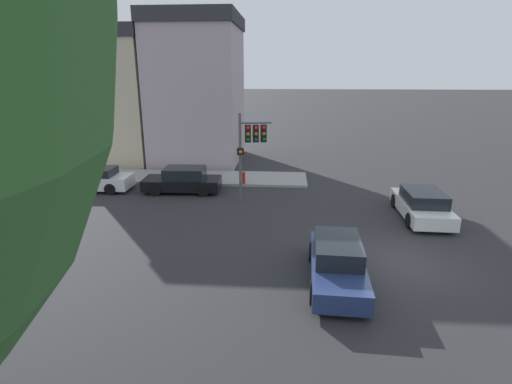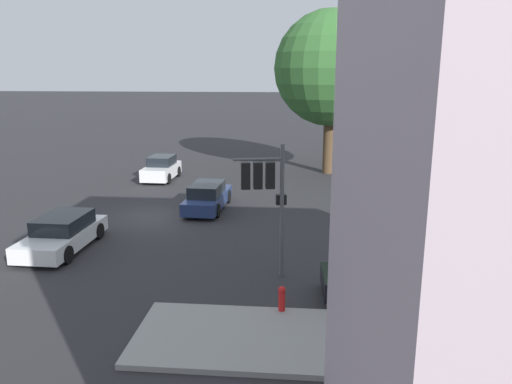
{
  "view_description": "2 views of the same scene",
  "coord_description": "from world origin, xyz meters",
  "views": [
    {
      "loc": [
        -13.61,
        4.21,
        6.76
      ],
      "look_at": [
        2.96,
        5.45,
        1.72
      ],
      "focal_mm": 28.0,
      "sensor_mm": 36.0,
      "label": 1
    },
    {
      "loc": [
        23.35,
        7.19,
        7.05
      ],
      "look_at": [
        1.44,
        5.21,
        1.7
      ],
      "focal_mm": 35.0,
      "sensor_mm": 36.0,
      "label": 2
    }
  ],
  "objects": [
    {
      "name": "parked_car_1",
      "position": [
        8.29,
        15.55,
        0.66
      ],
      "size": [
        1.96,
        4.69,
        1.36
      ],
      "rotation": [
        0.0,
        0.0,
        1.59
      ],
      "color": "silver",
      "rests_on": "ground_plane"
    },
    {
      "name": "parked_car_0",
      "position": [
        8.37,
        10.12,
        0.68
      ],
      "size": [
        2.11,
        4.48,
        1.44
      ],
      "rotation": [
        0.0,
        0.0,
        1.61
      ],
      "color": "black",
      "rests_on": "ground_plane"
    },
    {
      "name": "ground_plane",
      "position": [
        0.0,
        0.0,
        0.0
      ],
      "size": [
        300.0,
        300.0,
        0.0
      ],
      "primitive_type": "plane",
      "color": "#28282B"
    },
    {
      "name": "rowhouse_backdrop",
      "position": [
        16.89,
        13.32,
        5.22
      ],
      "size": [
        7.89,
        11.92,
        10.76
      ],
      "color": "#B29EA8",
      "rests_on": "ground_plane"
    },
    {
      "name": "crossing_car_0",
      "position": [
        -1.45,
        2.41,
        0.67
      ],
      "size": [
        4.69,
        1.98,
        1.42
      ],
      "rotation": [
        0.0,
        0.0,
        3.1
      ],
      "color": "navy",
      "rests_on": "ground_plane"
    },
    {
      "name": "traffic_signal",
      "position": [
        7.01,
        6.0,
        3.34
      ],
      "size": [
        0.81,
        1.79,
        4.7
      ],
      "rotation": [
        0.0,
        0.0,
        3.33
      ],
      "color": "#515456",
      "rests_on": "ground_plane"
    },
    {
      "name": "crossing_car_1",
      "position": [
        4.94,
        -2.33,
        0.66
      ],
      "size": [
        4.67,
        2.08,
        1.39
      ],
      "rotation": [
        0.0,
        0.0,
        -0.02
      ],
      "color": "silver",
      "rests_on": "ground_plane"
    },
    {
      "name": "fire_hydrant",
      "position": [
        9.83,
        6.73,
        0.49
      ],
      "size": [
        0.22,
        0.22,
        0.92
      ],
      "color": "red",
      "rests_on": "ground_plane"
    }
  ]
}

